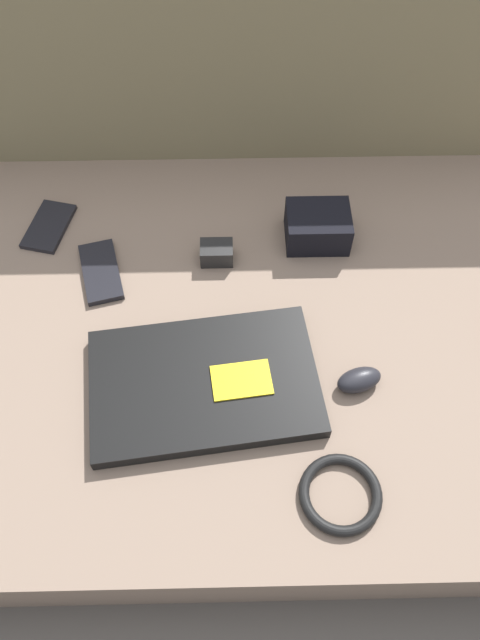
{
  "coord_description": "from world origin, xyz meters",
  "views": [
    {
      "loc": [
        -0.01,
        -0.55,
        0.97
      ],
      "look_at": [
        0.0,
        0.0,
        0.13
      ],
      "focal_mm": 35.0,
      "sensor_mm": 36.0,
      "label": 1
    }
  ],
  "objects_px": {
    "computer_mouse": "(359,380)",
    "charger_brick": "(217,253)",
    "camera_pouch": "(318,227)",
    "phone_small": "(49,226)",
    "laptop": "(205,383)",
    "phone_black": "(101,272)"
  },
  "relations": [
    {
      "from": "charger_brick",
      "to": "laptop",
      "type": "bearing_deg",
      "value": -94.2
    },
    {
      "from": "phone_small",
      "to": "computer_mouse",
      "type": "bearing_deg",
      "value": -18.46
    },
    {
      "from": "laptop",
      "to": "phone_black",
      "type": "height_order",
      "value": "laptop"
    },
    {
      "from": "laptop",
      "to": "camera_pouch",
      "type": "height_order",
      "value": "camera_pouch"
    },
    {
      "from": "computer_mouse",
      "to": "charger_brick",
      "type": "height_order",
      "value": "charger_brick"
    },
    {
      "from": "laptop",
      "to": "computer_mouse",
      "type": "relative_size",
      "value": 4.67
    },
    {
      "from": "computer_mouse",
      "to": "camera_pouch",
      "type": "relative_size",
      "value": 0.71
    },
    {
      "from": "computer_mouse",
      "to": "phone_small",
      "type": "height_order",
      "value": "computer_mouse"
    },
    {
      "from": "phone_black",
      "to": "phone_small",
      "type": "xyz_separation_m",
      "value": [
        -0.11,
        0.11,
        -0.0
      ]
    },
    {
      "from": "phone_small",
      "to": "charger_brick",
      "type": "xyz_separation_m",
      "value": [
        0.31,
        -0.08,
        0.01
      ]
    },
    {
      "from": "charger_brick",
      "to": "camera_pouch",
      "type": "bearing_deg",
      "value": 14.04
    },
    {
      "from": "computer_mouse",
      "to": "phone_black",
      "type": "distance_m",
      "value": 0.48
    },
    {
      "from": "phone_small",
      "to": "camera_pouch",
      "type": "relative_size",
      "value": 1.15
    },
    {
      "from": "camera_pouch",
      "to": "charger_brick",
      "type": "bearing_deg",
      "value": -165.96
    },
    {
      "from": "computer_mouse",
      "to": "camera_pouch",
      "type": "distance_m",
      "value": 0.3
    },
    {
      "from": "laptop",
      "to": "camera_pouch",
      "type": "bearing_deg",
      "value": 49.17
    },
    {
      "from": "phone_small",
      "to": "charger_brick",
      "type": "distance_m",
      "value": 0.32
    },
    {
      "from": "computer_mouse",
      "to": "camera_pouch",
      "type": "bearing_deg",
      "value": 80.03
    },
    {
      "from": "laptop",
      "to": "phone_small",
      "type": "xyz_separation_m",
      "value": [
        -0.29,
        0.33,
        -0.01
      ]
    },
    {
      "from": "charger_brick",
      "to": "phone_black",
      "type": "bearing_deg",
      "value": -171.94
    },
    {
      "from": "computer_mouse",
      "to": "camera_pouch",
      "type": "height_order",
      "value": "camera_pouch"
    },
    {
      "from": "phone_black",
      "to": "laptop",
      "type": "bearing_deg",
      "value": -65.0
    }
  ]
}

